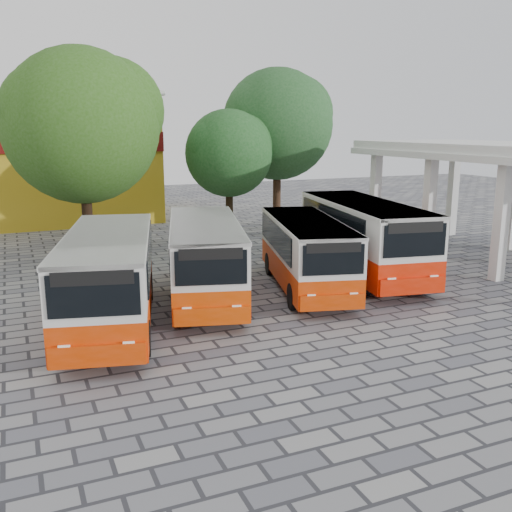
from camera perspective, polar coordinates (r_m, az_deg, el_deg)
name	(u,v)px	position (r m, az deg, el deg)	size (l,w,h in m)	color
ground	(357,318)	(19.03, 10.08, -6.16)	(90.00, 90.00, 0.00)	#575862
bus_far_left	(109,274)	(18.12, -14.46, -1.73)	(4.33, 8.58, 2.94)	#C92F00
bus_centre_left	(205,255)	(20.47, -5.10, 0.11)	(4.40, 8.32, 2.83)	#CE3900
bus_centre_right	(306,250)	(21.73, 5.07, 0.64)	(4.12, 7.90, 2.69)	#C73000
bus_far_right	(363,234)	(24.03, 10.66, 2.22)	(4.07, 8.98, 3.11)	red
tree_left	(83,121)	(27.85, -16.91, 12.81)	(7.42, 7.07, 9.68)	black
tree_middle	(230,150)	(30.94, -2.66, 10.51)	(4.88, 4.65, 7.06)	black
tree_right	(278,121)	(34.24, 2.26, 13.37)	(6.78, 6.46, 9.48)	#3E2819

